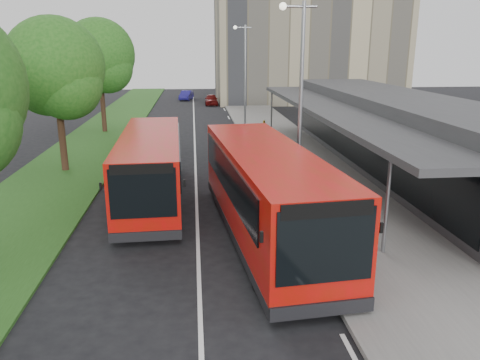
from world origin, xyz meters
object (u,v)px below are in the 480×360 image
object	(u,v)px
car_far	(186,95)
car_near	(211,100)
tree_far	(99,59)
bus_main	(267,193)
lamp_post_near	(299,94)
bollard	(264,127)
lamp_post_far	(244,70)
tree_mid	(55,73)
litter_bin	(291,151)
bus_second	(151,167)

from	to	relation	value
car_far	car_near	bearing A→B (deg)	-50.62
tree_far	bus_main	xyz separation A→B (m)	(9.42, -22.09, -3.96)
lamp_post_near	car_far	xyz separation A→B (m)	(-4.98, 41.87, -4.13)
bollard	car_near	bearing A→B (deg)	98.88
lamp_post_far	car_far	world-z (taller)	lamp_post_far
tree_mid	bollard	distance (m)	15.91
tree_far	litter_bin	world-z (taller)	tree_far
lamp_post_far	litter_bin	world-z (taller)	lamp_post_far
car_far	bus_main	bearing A→B (deg)	-74.33
tree_mid	bus_second	world-z (taller)	tree_mid
lamp_post_near	bollard	size ratio (longest dim) A/B	7.66
bollard	car_near	size ratio (longest dim) A/B	0.29
bus_main	car_near	size ratio (longest dim) A/B	3.14
lamp_post_near	litter_bin	xyz separation A→B (m)	(1.43, 7.91, -4.07)
lamp_post_near	bus_main	distance (m)	4.66
bus_main	bus_second	world-z (taller)	bus_main
tree_far	bus_main	world-z (taller)	tree_far
tree_far	lamp_post_far	world-z (taller)	tree_far
tree_mid	lamp_post_far	bearing A→B (deg)	49.32
tree_mid	bus_main	size ratio (longest dim) A/B	0.71
bus_second	car_far	distance (m)	40.29
car_far	bollard	bearing A→B (deg)	-65.19
tree_far	bus_second	size ratio (longest dim) A/B	0.83
lamp_post_far	bollard	world-z (taller)	lamp_post_far
lamp_post_near	litter_bin	size ratio (longest dim) A/B	8.12
car_far	lamp_post_far	bearing A→B (deg)	-65.67
litter_bin	car_far	bearing A→B (deg)	100.70
tree_far	lamp_post_far	size ratio (longest dim) A/B	1.08
lamp_post_near	car_far	bearing A→B (deg)	96.78
tree_far	bus_main	size ratio (longest dim) A/B	0.76
car_near	car_far	world-z (taller)	car_near
lamp_post_near	car_near	distance (m)	36.61
litter_bin	car_near	xyz separation A→B (m)	(-3.48, 28.41, -0.03)
bus_main	bollard	bearing A→B (deg)	76.31
tree_far	car_far	xyz separation A→B (m)	(6.15, 22.81, -4.99)
bus_main	car_near	distance (m)	39.37
tree_far	car_near	distance (m)	20.13
tree_mid	litter_bin	size ratio (longest dim) A/B	8.17
litter_bin	tree_mid	bearing A→B (deg)	-176.08
tree_far	car_near	world-z (taller)	tree_far
bus_second	car_near	world-z (taller)	bus_second
car_near	bus_second	bearing A→B (deg)	-95.92
lamp_post_near	bus_second	xyz separation A→B (m)	(-6.03, 1.60, -3.23)
bus_main	bus_second	size ratio (longest dim) A/B	1.10
tree_mid	tree_far	bearing A→B (deg)	90.00
tree_mid	bollard	size ratio (longest dim) A/B	7.71
lamp_post_near	lamp_post_far	bearing A→B (deg)	90.00
car_far	litter_bin	bearing A→B (deg)	-67.80
lamp_post_far	bollard	size ratio (longest dim) A/B	7.66
lamp_post_near	litter_bin	distance (m)	9.02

